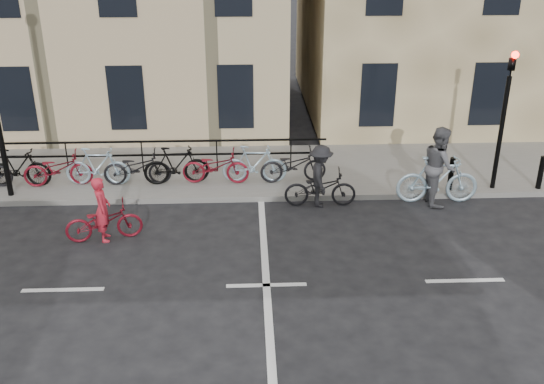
{
  "coord_description": "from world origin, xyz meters",
  "views": [
    {
      "loc": [
        -0.33,
        -10.28,
        6.51
      ],
      "look_at": [
        0.2,
        2.12,
        1.1
      ],
      "focal_mm": 40.0,
      "sensor_mm": 36.0,
      "label": 1
    }
  ],
  "objects_px": {
    "cyclist_pink": "(103,218)",
    "cyclist_dark": "(320,182)",
    "cyclist_grey": "(438,173)",
    "traffic_light": "(506,104)"
  },
  "relations": [
    {
      "from": "cyclist_pink",
      "to": "cyclist_grey",
      "type": "relative_size",
      "value": 0.85
    },
    {
      "from": "traffic_light",
      "to": "cyclist_dark",
      "type": "bearing_deg",
      "value": -172.77
    },
    {
      "from": "cyclist_grey",
      "to": "cyclist_dark",
      "type": "bearing_deg",
      "value": 92.68
    },
    {
      "from": "traffic_light",
      "to": "cyclist_pink",
      "type": "xyz_separation_m",
      "value": [
        -9.8,
        -2.23,
        -1.93
      ]
    },
    {
      "from": "cyclist_grey",
      "to": "cyclist_dark",
      "type": "height_order",
      "value": "cyclist_grey"
    },
    {
      "from": "cyclist_grey",
      "to": "cyclist_pink",
      "type": "bearing_deg",
      "value": 103.37
    },
    {
      "from": "traffic_light",
      "to": "cyclist_dark",
      "type": "relative_size",
      "value": 2.14
    },
    {
      "from": "cyclist_pink",
      "to": "cyclist_grey",
      "type": "bearing_deg",
      "value": -90.14
    },
    {
      "from": "cyclist_pink",
      "to": "cyclist_dark",
      "type": "bearing_deg",
      "value": -84.14
    },
    {
      "from": "traffic_light",
      "to": "cyclist_dark",
      "type": "xyz_separation_m",
      "value": [
        -4.71,
        -0.6,
        -1.82
      ]
    }
  ]
}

